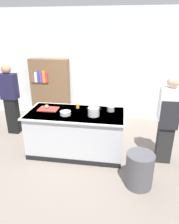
{
  "coord_description": "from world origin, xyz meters",
  "views": [
    {
      "loc": [
        0.87,
        -3.73,
        2.45
      ],
      "look_at": [
        0.25,
        0.2,
        0.85
      ],
      "focal_mm": 33.07,
      "sensor_mm": 36.0,
      "label": 1
    }
  ],
  "objects_px": {
    "stock_pot": "(94,112)",
    "mixing_bowl": "(65,113)",
    "juice_cup": "(78,106)",
    "person_guest": "(10,98)",
    "trash_bin": "(139,170)",
    "person_chef": "(168,119)",
    "sauce_pan": "(111,109)",
    "onion": "(47,106)",
    "bookshelf": "(50,89)"
  },
  "relations": [
    {
      "from": "juice_cup",
      "to": "person_guest",
      "type": "xyz_separation_m",
      "value": [
        -1.73,
        0.38,
        -0.04
      ]
    },
    {
      "from": "mixing_bowl",
      "to": "trash_bin",
      "type": "xyz_separation_m",
      "value": [
        1.41,
        -0.7,
        -0.64
      ]
    },
    {
      "from": "person_guest",
      "to": "trash_bin",
      "type": "bearing_deg",
      "value": 82.59
    },
    {
      "from": "juice_cup",
      "to": "person_chef",
      "type": "distance_m",
      "value": 1.8
    },
    {
      "from": "stock_pot",
      "to": "bookshelf",
      "type": "relative_size",
      "value": 0.17
    },
    {
      "from": "mixing_bowl",
      "to": "juice_cup",
      "type": "relative_size",
      "value": 2.1
    },
    {
      "from": "trash_bin",
      "to": "person_chef",
      "type": "relative_size",
      "value": 0.35
    },
    {
      "from": "person_chef",
      "to": "bookshelf",
      "type": "xyz_separation_m",
      "value": [
        -2.9,
        1.86,
        -0.06
      ]
    },
    {
      "from": "juice_cup",
      "to": "bookshelf",
      "type": "height_order",
      "value": "bookshelf"
    },
    {
      "from": "stock_pot",
      "to": "mixing_bowl",
      "type": "bearing_deg",
      "value": -175.28
    },
    {
      "from": "juice_cup",
      "to": "stock_pot",
      "type": "bearing_deg",
      "value": -42.43
    },
    {
      "from": "juice_cup",
      "to": "person_chef",
      "type": "height_order",
      "value": "person_chef"
    },
    {
      "from": "onion",
      "to": "mixing_bowl",
      "type": "bearing_deg",
      "value": -27.49
    },
    {
      "from": "person_guest",
      "to": "bookshelf",
      "type": "xyz_separation_m",
      "value": [
        0.6,
        1.16,
        -0.06
      ]
    },
    {
      "from": "stock_pot",
      "to": "person_chef",
      "type": "bearing_deg",
      "value": 1.56
    },
    {
      "from": "person_chef",
      "to": "onion",
      "type": "bearing_deg",
      "value": 104.91
    },
    {
      "from": "stock_pot",
      "to": "person_chef",
      "type": "relative_size",
      "value": 0.17
    },
    {
      "from": "onion",
      "to": "bookshelf",
      "type": "distance_m",
      "value": 1.78
    },
    {
      "from": "onion",
      "to": "person_chef",
      "type": "distance_m",
      "value": 2.4
    },
    {
      "from": "person_chef",
      "to": "sauce_pan",
      "type": "bearing_deg",
      "value": 95.17
    },
    {
      "from": "stock_pot",
      "to": "bookshelf",
      "type": "bearing_deg",
      "value": 128.71
    },
    {
      "from": "onion",
      "to": "person_chef",
      "type": "xyz_separation_m",
      "value": [
        2.39,
        -0.16,
        -0.05
      ]
    },
    {
      "from": "person_chef",
      "to": "person_guest",
      "type": "bearing_deg",
      "value": 97.36
    },
    {
      "from": "trash_bin",
      "to": "person_chef",
      "type": "distance_m",
      "value": 1.12
    },
    {
      "from": "onion",
      "to": "person_guest",
      "type": "bearing_deg",
      "value": 153.95
    },
    {
      "from": "sauce_pan",
      "to": "person_chef",
      "type": "bearing_deg",
      "value": -13.53
    },
    {
      "from": "sauce_pan",
      "to": "mixing_bowl",
      "type": "bearing_deg",
      "value": -158.34
    },
    {
      "from": "mixing_bowl",
      "to": "juice_cup",
      "type": "distance_m",
      "value": 0.43
    },
    {
      "from": "onion",
      "to": "person_chef",
      "type": "bearing_deg",
      "value": -3.79
    },
    {
      "from": "stock_pot",
      "to": "person_guest",
      "type": "bearing_deg",
      "value": 160.78
    },
    {
      "from": "sauce_pan",
      "to": "juice_cup",
      "type": "distance_m",
      "value": 0.7
    },
    {
      "from": "stock_pot",
      "to": "sauce_pan",
      "type": "distance_m",
      "value": 0.43
    },
    {
      "from": "sauce_pan",
      "to": "juice_cup",
      "type": "xyz_separation_m",
      "value": [
        -0.7,
        0.06,
        -0.0
      ]
    },
    {
      "from": "trash_bin",
      "to": "person_chef",
      "type": "xyz_separation_m",
      "value": [
        0.51,
        0.78,
        0.61
      ]
    },
    {
      "from": "onion",
      "to": "person_chef",
      "type": "relative_size",
      "value": 0.05
    },
    {
      "from": "trash_bin",
      "to": "bookshelf",
      "type": "distance_m",
      "value": 3.61
    },
    {
      "from": "bookshelf",
      "to": "sauce_pan",
      "type": "bearing_deg",
      "value": -41.19
    },
    {
      "from": "stock_pot",
      "to": "trash_bin",
      "type": "distance_m",
      "value": 1.33
    },
    {
      "from": "onion",
      "to": "mixing_bowl",
      "type": "height_order",
      "value": "onion"
    },
    {
      "from": "onion",
      "to": "trash_bin",
      "type": "bearing_deg",
      "value": -26.67
    },
    {
      "from": "mixing_bowl",
      "to": "bookshelf",
      "type": "relative_size",
      "value": 0.12
    },
    {
      "from": "mixing_bowl",
      "to": "person_guest",
      "type": "height_order",
      "value": "person_guest"
    },
    {
      "from": "person_chef",
      "to": "mixing_bowl",
      "type": "bearing_deg",
      "value": 111.16
    },
    {
      "from": "stock_pot",
      "to": "onion",
      "type": "bearing_deg",
      "value": 169.02
    },
    {
      "from": "onion",
      "to": "stock_pot",
      "type": "height_order",
      "value": "stock_pot"
    },
    {
      "from": "onion",
      "to": "person_guest",
      "type": "height_order",
      "value": "person_guest"
    },
    {
      "from": "trash_bin",
      "to": "bookshelf",
      "type": "relative_size",
      "value": 0.35
    },
    {
      "from": "onion",
      "to": "stock_pot",
      "type": "bearing_deg",
      "value": -10.98
    },
    {
      "from": "stock_pot",
      "to": "mixing_bowl",
      "type": "xyz_separation_m",
      "value": [
        -0.55,
        -0.05,
        -0.05
      ]
    },
    {
      "from": "sauce_pan",
      "to": "juice_cup",
      "type": "bearing_deg",
      "value": 174.98
    }
  ]
}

